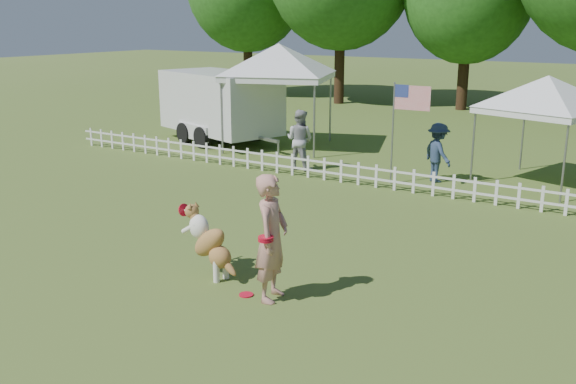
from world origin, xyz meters
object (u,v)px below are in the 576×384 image
Objects in this scene: frisbee_on_turf at (246,295)px; canopy_tent_left at (279,97)px; cargo_trailer at (220,107)px; dog at (210,243)px; handler at (272,238)px; spectator_b at (438,153)px; spectator_a at (300,140)px; canopy_tent_right at (543,132)px; flag_pole at (393,134)px.

canopy_tent_left is at bearing 120.64° from frisbee_on_turf.
dog is at bearing -34.92° from cargo_trailer.
handler is 1.26× the size of spectator_b.
frisbee_on_turf is 8.55m from spectator_b.
dog is 5.28× the size of frisbee_on_turf.
spectator_a reaches higher than dog.
spectator_a is (2.30, -2.45, -0.81)m from canopy_tent_left.
handler is 8.40m from spectator_b.
spectator_a is (-6.12, -1.82, -0.51)m from canopy_tent_right.
handler reaches higher than spectator_a.
flag_pole is (-0.00, 7.40, 0.72)m from dog.
dog is at bearing 161.61° from frisbee_on_turf.
cargo_trailer is at bearing -26.28° from spectator_a.
canopy_tent_left is at bearing 151.23° from flag_pole.
flag_pole is (7.39, -2.32, 0.08)m from cargo_trailer.
flag_pole reaches higher than handler.
frisbee_on_turf is 0.08× the size of canopy_tent_right.
cargo_trailer is (-7.39, 9.72, 0.64)m from dog.
canopy_tent_right is at bearing -163.94° from spectator_a.
frisbee_on_turf is at bearing -9.11° from dog.
flag_pole reaches higher than dog.
dog is (-1.34, 0.18, -0.39)m from handler.
canopy_tent_right is 2.65m from spectator_b.
spectator_a is at bearing -7.96° from cargo_trailer.
frisbee_on_turf is at bearing 94.59° from handler.
handler is at bearing -82.11° from flag_pole.
cargo_trailer is at bearing 28.18° from handler.
spectator_b is (-0.00, 8.52, 0.77)m from frisbee_on_turf.
canopy_tent_right reaches higher than dog.
cargo_trailer is 3.27× the size of spectator_a.
canopy_tent_left is 1.95× the size of spectator_a.
dog is 7.43m from flag_pole.
spectator_b reaches higher than frisbee_on_turf.
canopy_tent_right is at bearing -116.92° from spectator_b.
spectator_a reaches higher than spectator_b.
spectator_a is (-4.20, 7.71, -0.13)m from handler.
spectator_b is at bearing 38.60° from flag_pole.
canopy_tent_left is (-6.10, 10.29, 1.65)m from frisbee_on_turf.
dog is at bearing 110.26° from spectator_a.
canopy_tent_left is (-6.50, 10.16, 0.68)m from handler.
spectator_a is 1.10× the size of spectator_b.
canopy_tent_right reaches higher than spectator_b.
handler is 12.08m from canopy_tent_left.
canopy_tent_left is at bearing -167.28° from canopy_tent_right.
frisbee_on_turf is at bearing 126.95° from spectator_b.
cargo_trailer is 7.75m from flag_pole.
cargo_trailer reaches higher than dog.
canopy_tent_right is at bearing 80.03° from dog.
dog is at bearing -81.82° from canopy_tent_left.
dog is 0.35× the size of canopy_tent_left.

